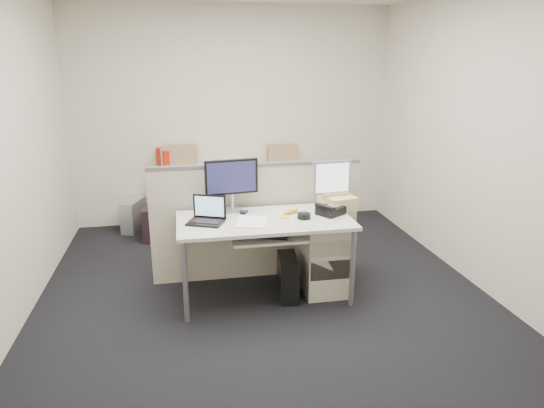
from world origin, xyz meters
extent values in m
cube|color=black|center=(0.00, 0.00, -0.01)|extent=(4.00, 4.50, 0.01)
cube|color=beige|center=(0.00, 2.25, 1.35)|extent=(4.00, 0.02, 2.70)
cube|color=beige|center=(0.00, -2.25, 1.35)|extent=(4.00, 0.02, 2.70)
cube|color=beige|center=(-2.00, 0.00, 1.35)|extent=(0.02, 4.50, 2.70)
cube|color=beige|center=(2.00, 0.00, 1.35)|extent=(0.02, 4.50, 2.70)
cube|color=silver|center=(0.00, 0.00, 0.71)|extent=(1.50, 0.75, 0.03)
cylinder|color=slate|center=(-0.70, -0.33, 0.35)|extent=(0.04, 0.04, 0.70)
cylinder|color=slate|center=(-0.70, 0.33, 0.35)|extent=(0.04, 0.04, 0.70)
cylinder|color=slate|center=(0.70, -0.33, 0.35)|extent=(0.04, 0.04, 0.70)
cylinder|color=slate|center=(0.70, 0.33, 0.35)|extent=(0.04, 0.04, 0.70)
cube|color=silver|center=(0.00, -0.18, 0.62)|extent=(0.62, 0.32, 0.02)
cube|color=beige|center=(0.55, 0.05, 0.33)|extent=(0.40, 0.55, 0.65)
cube|color=beige|center=(0.00, 0.45, 0.55)|extent=(2.00, 0.06, 1.10)
cube|color=beige|center=(0.00, 1.93, 0.36)|extent=(2.00, 0.60, 0.72)
cube|color=black|center=(-0.25, 0.27, 0.97)|extent=(0.50, 0.24, 0.48)
cube|color=#B7B7BC|center=(0.65, 0.18, 0.95)|extent=(0.38, 0.22, 0.44)
cube|color=black|center=(-0.50, -0.02, 0.84)|extent=(0.35, 0.31, 0.22)
cylinder|color=black|center=(0.34, -0.05, 0.75)|extent=(0.13, 0.13, 0.04)
cube|color=black|center=(0.60, 0.02, 0.77)|extent=(0.28, 0.27, 0.07)
cube|color=white|center=(-0.12, -0.08, 0.74)|extent=(0.32, 0.37, 0.01)
cube|color=yellow|center=(0.18, 0.00, 0.74)|extent=(0.09, 0.09, 0.01)
cylinder|color=black|center=(-0.35, 0.22, 0.81)|extent=(0.08, 0.08, 0.15)
ellipsoid|color=gold|center=(0.26, 0.10, 0.75)|extent=(0.19, 0.14, 0.04)
cube|color=black|center=(-0.15, 0.20, 0.74)|extent=(0.08, 0.11, 0.01)
cube|color=#D7BE79|center=(0.72, 0.20, 0.79)|extent=(0.31, 0.37, 0.12)
cube|color=black|center=(-0.05, -0.14, 0.64)|extent=(0.48, 0.31, 0.03)
cube|color=black|center=(0.20, -0.05, 0.19)|extent=(0.20, 0.42, 0.37)
cube|color=black|center=(-1.05, 1.69, 0.20)|extent=(0.23, 0.44, 0.40)
cube|color=#B7B7BC|center=(-1.30, 2.03, 0.19)|extent=(0.30, 0.44, 0.39)
cube|color=#A1835D|center=(-0.70, 2.05, 0.88)|extent=(0.43, 0.34, 0.31)
cube|color=#A1835D|center=(0.60, 2.05, 0.86)|extent=(0.41, 0.34, 0.28)
cube|color=red|center=(-0.90, 2.03, 0.86)|extent=(0.17, 0.32, 0.29)
camera|label=1|loc=(-0.68, -3.91, 2.05)|focal=32.00mm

